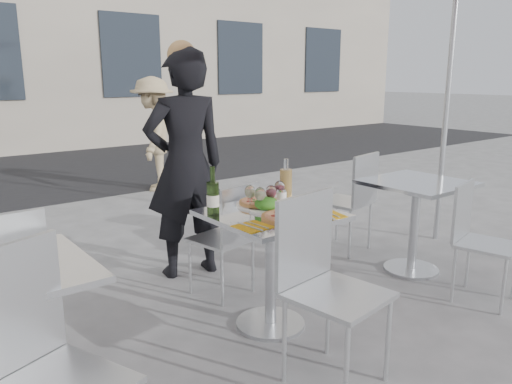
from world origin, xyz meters
TOP-DOWN VIEW (x-y plane):
  - ground at (0.00, 0.00)m, footprint 80.00×80.00m
  - street_asphalt at (0.00, 6.50)m, footprint 24.00×5.00m
  - main_table at (0.00, 0.00)m, footprint 0.72×0.72m
  - side_table_left at (-1.50, 0.00)m, footprint 0.72×0.72m
  - side_table_right at (1.50, 0.00)m, footprint 0.72×0.72m
  - chair_far at (0.05, 0.52)m, footprint 0.45×0.46m
  - chair_near at (-0.13, -0.57)m, footprint 0.50×0.51m
  - side_chair_lfar at (-1.39, 0.57)m, footprint 0.42×0.43m
  - side_chair_lnear at (-1.52, -0.52)m, footprint 0.58×0.59m
  - side_chair_rfar at (1.46, 0.61)m, footprint 0.48×0.49m
  - side_chair_rnear at (1.40, -0.56)m, footprint 0.46×0.46m
  - woman_diner at (0.04, 1.09)m, footprint 0.71×0.53m
  - pedestrian_b at (1.23, 4.02)m, footprint 1.01×1.16m
  - pizza_near at (-0.00, -0.17)m, footprint 0.33×0.33m
  - pizza_far at (0.05, 0.17)m, footprint 0.31×0.31m
  - salad_plate at (0.00, 0.05)m, footprint 0.22×0.22m
  - wine_bottle at (-0.31, 0.17)m, footprint 0.07×0.08m
  - carafe at (0.23, 0.13)m, footprint 0.08×0.08m
  - sugar_shaker at (0.16, 0.09)m, footprint 0.06×0.06m
  - wineglass_white_a at (-0.05, 0.04)m, footprint 0.07×0.07m
  - wineglass_white_b at (-0.06, 0.13)m, footprint 0.07×0.07m
  - wineglass_red_a at (0.04, 0.05)m, footprint 0.07×0.07m
  - wineglass_red_b at (0.17, 0.12)m, footprint 0.07×0.07m
  - napkin_left at (-0.27, -0.17)m, footprint 0.19×0.20m
  - napkin_right at (0.22, -0.26)m, footprint 0.22×0.22m

SIDE VIEW (x-z plane):
  - ground at x=0.00m, z-range 0.00..0.00m
  - street_asphalt at x=0.00m, z-range 0.00..0.00m
  - side_chair_rnear at x=1.40m, z-range 0.08..0.91m
  - chair_far at x=0.05m, z-range 0.08..0.91m
  - side_chair_lfar at x=-1.39m, z-range 0.08..0.96m
  - side_chair_rfar at x=1.46m, z-range 0.08..0.99m
  - main_table at x=0.00m, z-range 0.16..0.91m
  - side_table_left at x=-1.50m, z-range 0.16..0.91m
  - side_table_right at x=1.50m, z-range 0.16..0.91m
  - chair_near at x=-0.13m, z-range 0.09..1.06m
  - side_chair_lnear at x=-1.52m, z-range 0.09..1.07m
  - napkin_left at x=-0.27m, z-range 0.75..0.76m
  - napkin_right at x=0.22m, z-range 0.75..0.76m
  - pizza_near at x=0.00m, z-range 0.75..0.77m
  - pizza_far at x=0.05m, z-range 0.75..0.78m
  - pedestrian_b at x=1.23m, z-range 0.00..1.56m
  - salad_plate at x=0.00m, z-range 0.74..0.83m
  - sugar_shaker at x=0.16m, z-range 0.75..0.86m
  - wineglass_white_a at x=-0.05m, z-range 0.78..0.94m
  - wineglass_white_b at x=-0.06m, z-range 0.78..0.94m
  - wineglass_red_a at x=0.04m, z-range 0.78..0.94m
  - wineglass_red_b at x=0.17m, z-range 0.78..0.94m
  - wine_bottle at x=-0.31m, z-range 0.72..1.01m
  - carafe at x=0.23m, z-range 0.72..1.01m
  - woman_diner at x=0.04m, z-range 0.00..1.77m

